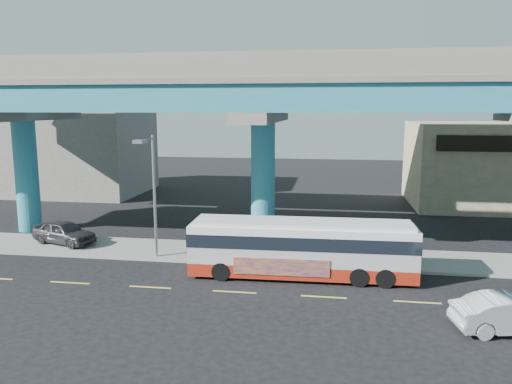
# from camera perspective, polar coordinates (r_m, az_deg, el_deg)

# --- Properties ---
(ground) EXTENTS (120.00, 120.00, 0.00)m
(ground) POSITION_cam_1_polar(r_m,az_deg,el_deg) (23.32, -2.32, -11.09)
(ground) COLOR black
(ground) RESTS_ON ground
(sidewalk) EXTENTS (70.00, 4.00, 0.15)m
(sidewalk) POSITION_cam_1_polar(r_m,az_deg,el_deg) (28.43, -0.19, -7.08)
(sidewalk) COLOR gray
(sidewalk) RESTS_ON ground
(lane_markings) EXTENTS (58.00, 0.12, 0.01)m
(lane_markings) POSITION_cam_1_polar(r_m,az_deg,el_deg) (23.05, -2.47, -11.34)
(lane_markings) COLOR #D8C64C
(lane_markings) RESTS_ON ground
(viaduct) EXTENTS (52.00, 12.40, 11.70)m
(viaduct) POSITION_cam_1_polar(r_m,az_deg,el_deg) (30.82, 0.85, 11.28)
(viaduct) COLOR #216E7F
(viaduct) RESTS_ON ground
(building_beige) EXTENTS (14.00, 10.23, 7.00)m
(building_beige) POSITION_cam_1_polar(r_m,az_deg,el_deg) (46.72, 25.84, 2.84)
(building_beige) COLOR #C0B089
(building_beige) RESTS_ON ground
(building_concrete) EXTENTS (12.00, 10.00, 9.00)m
(building_concrete) POSITION_cam_1_polar(r_m,az_deg,el_deg) (51.60, -19.39, 4.91)
(building_concrete) COLOR gray
(building_concrete) RESTS_ON ground
(transit_bus) EXTENTS (11.06, 2.64, 2.82)m
(transit_bus) POSITION_cam_1_polar(r_m,az_deg,el_deg) (24.61, 5.27, -6.22)
(transit_bus) COLOR maroon
(transit_bus) RESTS_ON ground
(sedan) EXTENTS (3.01, 4.79, 1.40)m
(sedan) POSITION_cam_1_polar(r_m,az_deg,el_deg) (21.22, 27.18, -12.31)
(sedan) COLOR #A8A8AD
(sedan) RESTS_ON ground
(parked_car) EXTENTS (4.15, 5.14, 1.41)m
(parked_car) POSITION_cam_1_polar(r_m,az_deg,el_deg) (32.22, -21.08, -4.30)
(parked_car) COLOR #313136
(parked_car) RESTS_ON sidewalk
(street_lamp) EXTENTS (0.50, 2.23, 6.67)m
(street_lamp) POSITION_cam_1_polar(r_m,az_deg,el_deg) (26.87, -11.97, 1.51)
(street_lamp) COLOR gray
(street_lamp) RESTS_ON sidewalk
(stop_sign) EXTENTS (0.72, 0.09, 2.39)m
(stop_sign) POSITION_cam_1_polar(r_m,az_deg,el_deg) (26.51, 2.59, -4.33)
(stop_sign) COLOR gray
(stop_sign) RESTS_ON sidewalk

